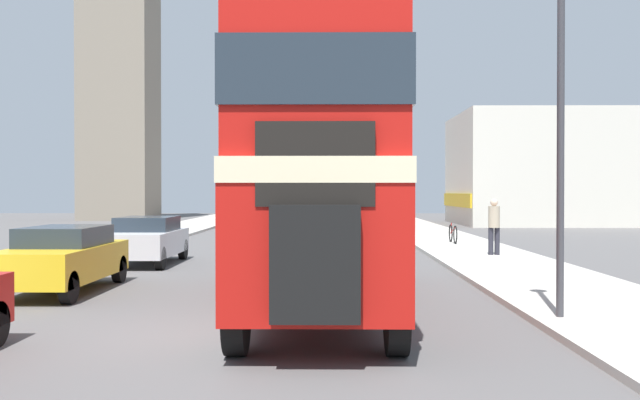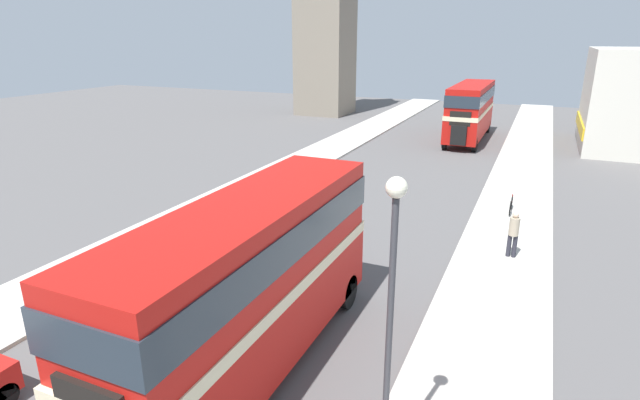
{
  "view_description": "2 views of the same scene",
  "coord_description": "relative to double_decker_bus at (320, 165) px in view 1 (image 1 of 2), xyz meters",
  "views": [
    {
      "loc": [
        1.7,
        -10.52,
        2.15
      ],
      "look_at": [
        1.54,
        2.75,
        2.0
      ],
      "focal_mm": 40.0,
      "sensor_mm": 36.0,
      "label": 1
    },
    {
      "loc": [
        7.44,
        -6.4,
        8.1
      ],
      "look_at": [
        0.0,
        10.32,
        2.06
      ],
      "focal_mm": 28.0,
      "sensor_mm": 36.0,
      "label": 2
    }
  ],
  "objects": [
    {
      "name": "ground_plane",
      "position": [
        -1.54,
        -2.72,
        -2.65
      ],
      "size": [
        120.0,
        120.0,
        0.0
      ],
      "primitive_type": "plane",
      "color": "#565454"
    },
    {
      "name": "double_decker_bus",
      "position": [
        0.0,
        0.0,
        0.0
      ],
      "size": [
        2.4,
        9.84,
        4.48
      ],
      "color": "#B2140F",
      "rests_on": "ground_plane"
    },
    {
      "name": "bus_distant",
      "position": [
        0.6,
        32.41,
        -0.0
      ],
      "size": [
        2.49,
        10.44,
        4.48
      ],
      "color": "#B2140F",
      "rests_on": "ground_plane"
    },
    {
      "name": "car_parked_mid",
      "position": [
        -5.54,
        1.93,
        -1.92
      ],
      "size": [
        1.67,
        4.17,
        1.4
      ],
      "color": "gold",
      "rests_on": "ground_plane"
    },
    {
      "name": "car_parked_far",
      "position": [
        -5.24,
        7.78,
        -1.92
      ],
      "size": [
        1.75,
        3.95,
        1.4
      ],
      "color": "silver",
      "rests_on": "ground_plane"
    },
    {
      "name": "pedestrian_walking",
      "position": [
        5.48,
        9.66,
        -1.52
      ],
      "size": [
        0.36,
        0.36,
        1.8
      ],
      "color": "#282833",
      "rests_on": "sidewalk_right"
    },
    {
      "name": "bicycle_on_pavement",
      "position": [
        5.09,
        14.99,
        -2.17
      ],
      "size": [
        0.05,
        1.76,
        0.78
      ],
      "color": "black",
      "rests_on": "sidewalk_right"
    },
    {
      "name": "street_lamp",
      "position": [
        3.92,
        -1.67,
        1.3
      ],
      "size": [
        0.36,
        0.36,
        5.86
      ],
      "color": "#38383D",
      "rests_on": "sidewalk_right"
    },
    {
      "name": "church_tower",
      "position": [
        -15.85,
        41.15,
        12.74
      ],
      "size": [
        5.42,
        5.42,
        30.19
      ],
      "color": "gray",
      "rests_on": "ground_plane"
    },
    {
      "name": "shop_building_block",
      "position": [
        16.44,
        33.99,
        0.97
      ],
      "size": [
        15.58,
        10.02,
        7.25
      ],
      "color": "beige",
      "rests_on": "ground_plane"
    }
  ]
}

